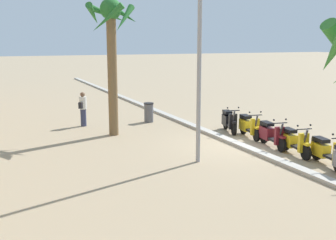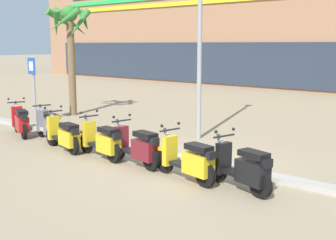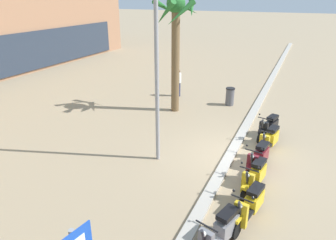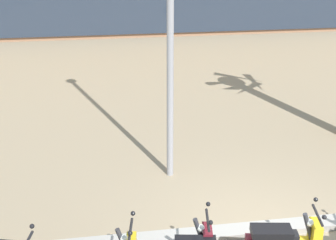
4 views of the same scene
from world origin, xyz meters
name	(u,v)px [view 1 (image 1 of 4)]	position (x,y,z in m)	size (l,w,h in m)	color
ground_plane	(240,144)	(0.00, 0.00, 0.00)	(200.00, 200.00, 0.00)	#9E896B
curb_strip	(236,143)	(0.00, 0.21, 0.06)	(60.00, 0.36, 0.12)	#ADA89E
scooter_yellow_mid_centre	(326,151)	(-3.28, -1.04, 0.44)	(1.84, 0.69, 1.17)	black
scooter_yellow_mid_front	(293,141)	(-1.87, -0.92, 0.46)	(1.82, 0.65, 1.17)	black
scooter_maroon_lead_nearest	(270,134)	(-0.70, -0.85, 0.47)	(1.84, 0.65, 1.17)	black
scooter_yellow_gap_after_mid	(248,126)	(0.93, -1.00, 0.46)	(1.82, 0.68, 1.17)	black
scooter_black_second_in_line	(229,121)	(2.13, -0.82, 0.47)	(1.71, 0.75, 1.17)	black
palm_tree_far_corner	(112,37)	(3.55, 3.96, 4.07)	(2.09, 2.17, 5.58)	brown
pedestrian_strolling_near_curb	(83,108)	(5.83, 4.75, 0.84)	(0.43, 0.42, 1.59)	#2D3351
litter_bin	(149,112)	(5.49, 1.62, 0.48)	(0.48, 0.48, 0.95)	#56565B
street_lamp	(200,17)	(-1.36, 2.57, 4.62)	(0.36, 0.36, 7.71)	#939399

